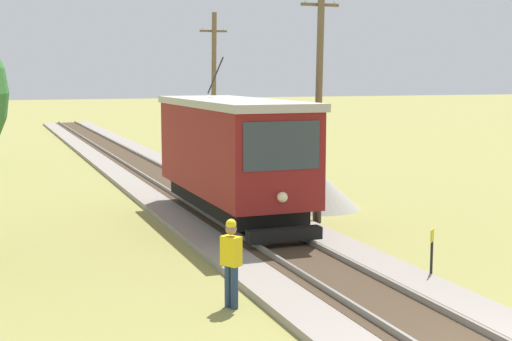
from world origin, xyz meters
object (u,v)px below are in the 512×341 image
at_px(gravel_pile, 317,189).
at_px(second_worker, 317,191).
at_px(red_tram, 232,152).
at_px(track_worker, 231,259).
at_px(trackside_signal_marker, 432,252).
at_px(utility_pole_near_tram, 319,90).
at_px(utility_pole_mid, 214,88).

distance_m(gravel_pile, second_worker, 2.43).
xyz_separation_m(red_tram, track_worker, (-2.66, -7.81, -1.21)).
relative_size(red_tram, trackside_signal_marker, 7.24).
bearing_deg(trackside_signal_marker, utility_pole_near_tram, 79.50).
bearing_deg(trackside_signal_marker, second_worker, 86.55).
bearing_deg(red_tram, gravel_pile, 20.49).
distance_m(utility_pole_near_tram, trackside_signal_marker, 10.29).
relative_size(red_tram, utility_pole_mid, 1.12).
relative_size(utility_pole_mid, second_worker, 4.28).
xyz_separation_m(red_tram, utility_pole_near_tram, (3.86, 1.95, 1.84)).
height_order(trackside_signal_marker, second_worker, second_worker).
bearing_deg(red_tram, track_worker, -108.81).
relative_size(gravel_pile, track_worker, 1.67).
height_order(utility_pole_mid, track_worker, utility_pole_mid).
bearing_deg(track_worker, gravel_pile, 26.35).
xyz_separation_m(utility_pole_mid, gravel_pile, (-0.35, -12.91, -3.26)).
relative_size(trackside_signal_marker, second_worker, 0.66).
bearing_deg(trackside_signal_marker, red_tram, 105.35).
xyz_separation_m(utility_pole_near_tram, track_worker, (-6.52, -9.75, -3.05)).
bearing_deg(utility_pole_mid, second_worker, -95.17).
distance_m(red_tram, second_worker, 2.91).
bearing_deg(red_tram, utility_pole_near_tram, 26.76).
xyz_separation_m(utility_pole_near_tram, trackside_signal_marker, (-1.77, -9.56, -3.37)).
bearing_deg(utility_pole_mid, utility_pole_near_tram, -90.00).
bearing_deg(utility_pole_near_tram, gravel_pile, -118.82).
bearing_deg(second_worker, utility_pole_mid, -117.49).
distance_m(utility_pole_mid, gravel_pile, 13.32).
bearing_deg(track_worker, red_tram, 41.63).
bearing_deg(utility_pole_near_tram, red_tram, -153.24).
bearing_deg(trackside_signal_marker, utility_pole_mid, 85.36).
xyz_separation_m(trackside_signal_marker, gravel_pile, (1.42, 8.93, -0.00)).
distance_m(utility_pole_mid, track_worker, 23.16).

